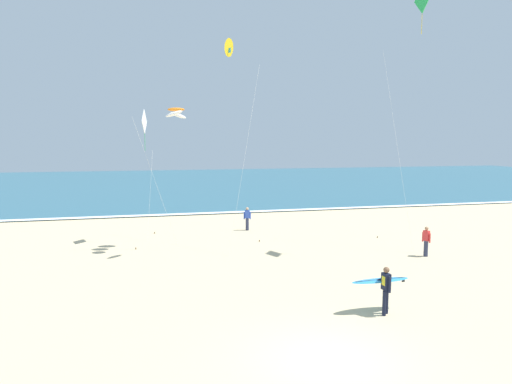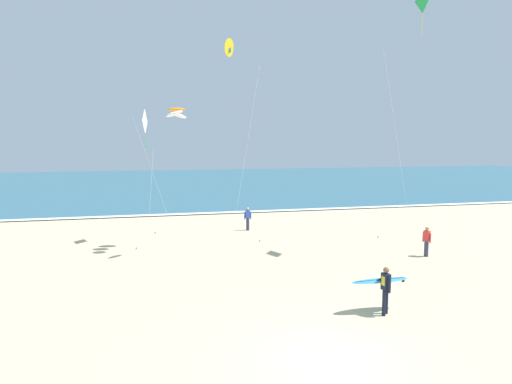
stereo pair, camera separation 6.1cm
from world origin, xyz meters
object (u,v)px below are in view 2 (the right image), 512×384
at_px(kite_diamond_ivory_far, 145,125).
at_px(kite_delta_golden_low, 229,50).
at_px(bystander_blue_top, 248,218).
at_px(kite_diamond_emerald_high, 422,6).
at_px(bystander_red_top, 427,241).
at_px(surfer_lead, 383,284).
at_px(kite_arc_amber_mid, 176,113).

relative_size(kite_diamond_ivory_far, kite_delta_golden_low, 0.71).
xyz_separation_m(kite_diamond_ivory_far, bystander_blue_top, (6.64, 1.97, -6.21)).
relative_size(kite_diamond_emerald_high, kite_delta_golden_low, 1.26).
bearing_deg(kite_diamond_ivory_far, bystander_red_top, -26.98).
relative_size(kite_diamond_emerald_high, bystander_red_top, 8.87).
height_order(surfer_lead, kite_diamond_emerald_high, kite_diamond_emerald_high).
distance_m(kite_arc_amber_mid, kite_delta_golden_low, 4.55).
height_order(kite_arc_amber_mid, kite_delta_golden_low, kite_delta_golden_low).
xyz_separation_m(kite_diamond_emerald_high, bystander_blue_top, (-7.31, 8.37, -12.13)).
distance_m(surfer_lead, kite_diamond_ivory_far, 17.14).
xyz_separation_m(surfer_lead, bystander_blue_top, (-1.32, 15.92, -0.23)).
bearing_deg(bystander_red_top, bystander_blue_top, 129.46).
bearing_deg(kite_arc_amber_mid, bystander_blue_top, 41.92).
relative_size(surfer_lead, kite_diamond_emerald_high, 0.16).
height_order(kite_diamond_ivory_far, kite_diamond_emerald_high, kite_diamond_emerald_high).
height_order(surfer_lead, bystander_red_top, surfer_lead).
bearing_deg(surfer_lead, kite_arc_amber_mid, 118.76).
bearing_deg(kite_arc_amber_mid, kite_diamond_ivory_far, 123.93).
height_order(kite_diamond_emerald_high, bystander_red_top, kite_diamond_emerald_high).
bearing_deg(surfer_lead, kite_diamond_ivory_far, 119.72).
distance_m(kite_diamond_ivory_far, bystander_red_top, 17.13).
relative_size(kite_diamond_ivory_far, bystander_blue_top, 4.98).
relative_size(bystander_blue_top, bystander_red_top, 1.00).
bearing_deg(kite_delta_golden_low, surfer_lead, -67.71).
distance_m(surfer_lead, kite_delta_golden_low, 13.84).
distance_m(kite_diamond_emerald_high, kite_delta_golden_low, 10.19).
xyz_separation_m(kite_arc_amber_mid, bystander_red_top, (12.55, -4.75, -6.75)).
distance_m(kite_diamond_emerald_high, bystander_red_top, 12.16).
xyz_separation_m(kite_diamond_ivory_far, bystander_red_top, (14.23, -7.24, -6.21)).
distance_m(surfer_lead, bystander_red_top, 9.18).
xyz_separation_m(kite_arc_amber_mid, kite_diamond_emerald_high, (12.28, -3.91, 5.38)).
relative_size(surfer_lead, bystander_red_top, 1.42).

